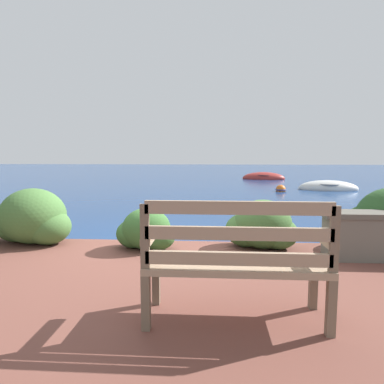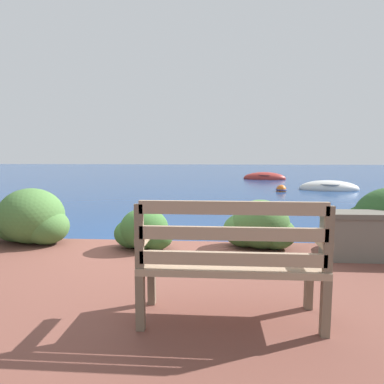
% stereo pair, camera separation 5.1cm
% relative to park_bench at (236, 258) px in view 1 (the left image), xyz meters
% --- Properties ---
extents(ground_plane, '(80.00, 80.00, 0.00)m').
position_rel_park_bench_xyz_m(ground_plane, '(-0.97, 2.32, -0.70)').
color(ground_plane, navy).
extents(park_bench, '(1.34, 0.48, 0.93)m').
position_rel_park_bench_xyz_m(park_bench, '(0.00, 0.00, 0.00)').
color(park_bench, brown).
rests_on(park_bench, patio_terrace).
extents(hedge_clump_left, '(1.12, 0.81, 0.76)m').
position_rel_park_bench_xyz_m(hedge_clump_left, '(-2.67, 2.07, -0.15)').
color(hedge_clump_left, '#426B33').
rests_on(hedge_clump_left, patio_terrace).
extents(hedge_clump_centre, '(0.79, 0.57, 0.54)m').
position_rel_park_bench_xyz_m(hedge_clump_centre, '(-1.05, 1.89, -0.25)').
color(hedge_clump_centre, '#38662D').
rests_on(hedge_clump_centre, patio_terrace).
extents(hedge_clump_right, '(0.94, 0.68, 0.64)m').
position_rel_park_bench_xyz_m(hedge_clump_right, '(0.46, 2.03, -0.21)').
color(hedge_clump_right, '#426B33').
rests_on(hedge_clump_right, patio_terrace).
extents(rowboat_nearest, '(2.42, 1.41, 0.67)m').
position_rel_park_bench_xyz_m(rowboat_nearest, '(4.40, 11.56, -0.64)').
color(rowboat_nearest, silver).
rests_on(rowboat_nearest, ground_plane).
extents(rowboat_mid, '(2.48, 1.37, 0.70)m').
position_rel_park_bench_xyz_m(rowboat_mid, '(2.61, 17.04, -0.64)').
color(rowboat_mid, '#9E2D28').
rests_on(rowboat_mid, ground_plane).
extents(mooring_buoy, '(0.42, 0.42, 0.38)m').
position_rel_park_bench_xyz_m(mooring_buoy, '(2.40, 10.86, -0.64)').
color(mooring_buoy, orange).
rests_on(mooring_buoy, ground_plane).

